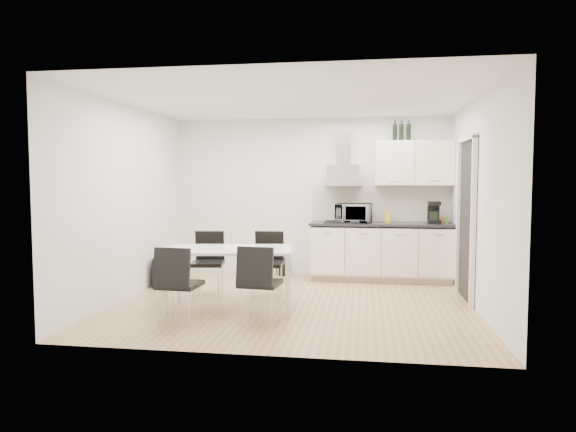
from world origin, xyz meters
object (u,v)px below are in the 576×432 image
object	(u,v)px
dining_table	(229,254)
guitar_amp	(162,271)
floor_speaker	(283,267)
chair_far_right	(267,264)
kitchenette	(384,228)
chair_near_left	(180,286)
chair_far_left	(208,264)
chair_near_right	(260,284)

from	to	relation	value
dining_table	guitar_amp	distance (m)	1.89
dining_table	floor_speaker	xyz separation A→B (m)	(0.30, 2.28, -0.54)
chair_far_right	kitchenette	bearing A→B (deg)	-140.62
chair_far_right	chair_near_left	distance (m)	1.67
kitchenette	floor_speaker	world-z (taller)	kitchenette
chair_far_right	guitar_amp	world-z (taller)	chair_far_right
chair_far_left	chair_far_right	size ratio (longest dim) A/B	1.00
chair_far_left	kitchenette	bearing A→B (deg)	-156.45
kitchenette	chair_near_left	size ratio (longest dim) A/B	2.86
chair_near_right	guitar_amp	distance (m)	2.62
dining_table	guitar_amp	size ratio (longest dim) A/B	2.93
chair_far_right	chair_far_left	bearing A→B (deg)	6.14
floor_speaker	dining_table	bearing A→B (deg)	-79.11
chair_far_right	chair_near_left	world-z (taller)	same
chair_far_left	dining_table	bearing A→B (deg)	118.96
guitar_amp	chair_near_right	bearing A→B (deg)	-59.50
guitar_amp	floor_speaker	distance (m)	1.99
dining_table	floor_speaker	distance (m)	2.37
chair_far_left	chair_near_left	world-z (taller)	same
guitar_amp	chair_near_left	bearing A→B (deg)	-78.46
chair_near_right	chair_far_left	bearing A→B (deg)	134.33
dining_table	chair_far_right	distance (m)	0.84
chair_near_right	chair_far_right	bearing A→B (deg)	103.03
guitar_amp	chair_far_left	bearing A→B (deg)	-48.71
chair_far_right	guitar_amp	xyz separation A→B (m)	(-1.71, 0.48, -0.22)
chair_near_right	floor_speaker	distance (m)	2.90
chair_far_right	chair_near_right	size ratio (longest dim) A/B	1.00
dining_table	kitchenette	bearing A→B (deg)	38.92
dining_table	floor_speaker	world-z (taller)	dining_table
chair_near_left	chair_near_right	world-z (taller)	same
chair_near_left	kitchenette	bearing A→B (deg)	55.63
chair_far_left	chair_near_right	xyz separation A→B (m)	(0.98, -1.22, 0.00)
kitchenette	floor_speaker	xyz separation A→B (m)	(-1.64, 0.17, -0.69)
chair_far_right	guitar_amp	bearing A→B (deg)	-17.08
kitchenette	chair_near_right	bearing A→B (deg)	-117.72
kitchenette	floor_speaker	distance (m)	1.79
chair_far_right	floor_speaker	bearing A→B (deg)	-90.14
chair_near_right	floor_speaker	size ratio (longest dim) A/B	3.17
kitchenette	chair_near_right	world-z (taller)	kitchenette
chair_far_right	guitar_amp	size ratio (longest dim) A/B	1.57
chair_far_left	floor_speaker	distance (m)	1.86
dining_table	chair_far_right	world-z (taller)	chair_far_right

